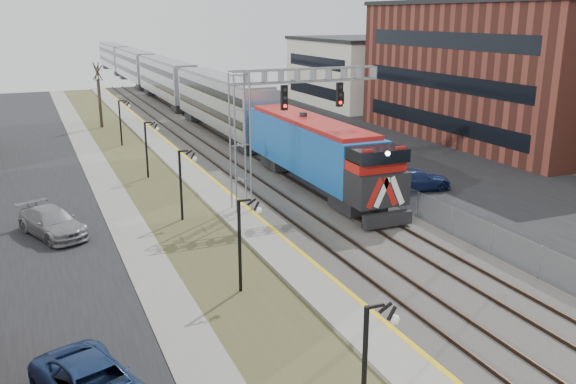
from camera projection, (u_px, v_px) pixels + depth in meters
street_west at (35, 202)px, 37.39m from camera, size 7.00×120.00×0.04m
sidewalk at (110, 193)px, 39.09m from camera, size 2.00×120.00×0.08m
grass_median at (157, 189)px, 40.23m from camera, size 4.00×120.00×0.06m
platform at (201, 183)px, 41.34m from camera, size 2.00×120.00×0.24m
ballast_bed at (269, 175)px, 43.24m from camera, size 8.00×120.00×0.20m
parking_lot at (411, 161)px, 47.81m from camera, size 16.00×120.00×0.04m
platform_edge at (213, 179)px, 41.64m from camera, size 0.24×120.00×0.01m
track_near at (243, 176)px, 42.43m from camera, size 1.58×120.00×0.15m
track_far at (289, 171)px, 43.76m from camera, size 1.58×120.00×0.15m
train at (161, 79)px, 80.75m from camera, size 3.00×108.65×5.33m
signal_gantry at (268, 115)px, 34.47m from camera, size 9.00×1.07×8.15m
lampposts at (237, 245)px, 24.93m from camera, size 0.14×62.14×4.00m
fence at (323, 161)px, 44.64m from camera, size 0.04×120.00×1.60m
bare_trees at (9, 148)px, 39.65m from camera, size 12.30×42.30×5.95m
car_lot_d at (415, 180)px, 39.72m from camera, size 5.01×2.59×1.39m
car_lot_e at (358, 156)px, 46.47m from camera, size 4.37×2.81×1.38m
car_street_b at (52, 223)px, 31.46m from camera, size 3.74×5.31×1.43m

